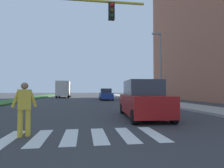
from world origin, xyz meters
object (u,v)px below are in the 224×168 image
at_px(pedestrian_performer, 24,107).
at_px(sedan_midblock, 106,95).
at_px(truck_box_delivery, 64,89).
at_px(suv_crossing, 143,100).
at_px(street_lamp_right, 160,61).

relative_size(pedestrian_performer, sedan_midblock, 0.37).
bearing_deg(pedestrian_performer, truck_box_delivery, 93.69).
bearing_deg(sedan_midblock, suv_crossing, -90.22).
bearing_deg(street_lamp_right, truck_box_delivery, 123.73).
height_order(street_lamp_right, truck_box_delivery, street_lamp_right).
relative_size(street_lamp_right, truck_box_delivery, 1.21).
xyz_separation_m(street_lamp_right, suv_crossing, (-5.04, -9.85, -3.66)).
bearing_deg(suv_crossing, pedestrian_performer, -145.54).
distance_m(street_lamp_right, pedestrian_performer, 16.98).
relative_size(pedestrian_performer, suv_crossing, 0.36).
xyz_separation_m(pedestrian_performer, suv_crossing, (4.94, 3.39, -0.00)).
distance_m(pedestrian_performer, sedan_midblock, 21.83).
height_order(pedestrian_performer, sedan_midblock, pedestrian_performer).
relative_size(sedan_midblock, truck_box_delivery, 0.74).
height_order(pedestrian_performer, suv_crossing, suv_crossing).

